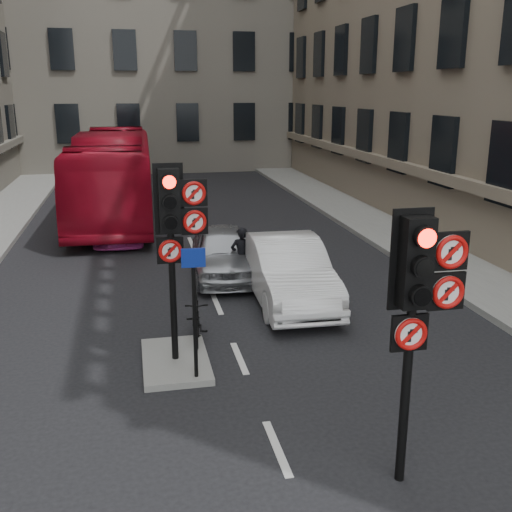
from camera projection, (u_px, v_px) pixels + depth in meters
name	position (u px, v px, depth m)	size (l,w,h in m)	color
pavement_right	(420.00, 244.00, 19.31)	(3.00, 50.00, 0.16)	gray
centre_island	(176.00, 361.00, 11.06)	(1.20, 2.00, 0.12)	gray
building_far	(150.00, 9.00, 39.73)	(30.00, 14.00, 20.00)	slate
signal_near	(420.00, 292.00, 7.13)	(0.91, 0.40, 3.58)	black
signal_far	(175.00, 221.00, 10.36)	(0.91, 0.40, 3.58)	black
car_silver	(223.00, 252.00, 16.11)	(1.60, 3.97, 1.35)	#9A9CA1
car_white	(287.00, 270.00, 14.19)	(1.61, 4.62, 1.52)	white
car_pink	(121.00, 222.00, 20.23)	(1.63, 4.00, 1.16)	#E443AD
bus_red	(114.00, 175.00, 23.39)	(2.80, 11.95, 3.33)	maroon
motorcycle	(197.00, 319.00, 12.00)	(0.44, 1.57, 0.94)	black
motorcyclist	(241.00, 256.00, 15.39)	(0.56, 0.36, 1.52)	black
info_sign	(194.00, 295.00, 9.93)	(0.40, 0.12, 2.30)	black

